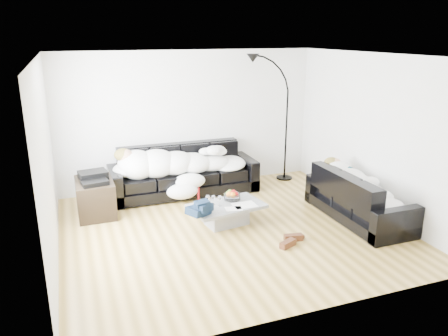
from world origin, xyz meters
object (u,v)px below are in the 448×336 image
object	(u,v)px
wine_glass_a	(213,200)
shoes	(290,240)
sleeper_right	(360,182)
fruit_bowl	(232,195)
sofa_back	(184,170)
candle_right	(199,195)
wine_glass_c	(220,201)
floor_lamp	(286,126)
wine_glass_b	(208,201)
stereo	(93,177)
sleeper_back	(184,161)
candle_left	(198,196)
av_cabinet	(95,197)
sofa_right	(359,196)
coffee_table	(227,214)

from	to	relation	value
wine_glass_a	shoes	world-z (taller)	wine_glass_a
sleeper_right	fruit_bowl	world-z (taller)	sleeper_right
sleeper_right	shoes	size ratio (longest dim) A/B	3.63
sofa_back	candle_right	distance (m)	1.36
wine_glass_c	floor_lamp	size ratio (longest dim) A/B	0.08
wine_glass_b	floor_lamp	world-z (taller)	floor_lamp
wine_glass_b	shoes	world-z (taller)	wine_glass_b
candle_right	stereo	distance (m)	1.77
sleeper_back	candle_left	distance (m)	1.36
candle_right	floor_lamp	distance (m)	2.80
wine_glass_b	candle_left	distance (m)	0.20
wine_glass_c	stereo	world-z (taller)	stereo
candle_left	candle_right	distance (m)	0.03
shoes	sofa_back	bearing A→B (deg)	96.47
sleeper_back	fruit_bowl	size ratio (longest dim) A/B	8.68
fruit_bowl	av_cabinet	xyz separation A→B (m)	(-2.05, 0.96, -0.12)
sofa_right	coffee_table	bearing A→B (deg)	75.89
sleeper_right	coffee_table	world-z (taller)	sleeper_right
fruit_bowl	shoes	bearing A→B (deg)	-67.07
sofa_back	coffee_table	bearing A→B (deg)	-80.84
sleeper_back	candle_left	size ratio (longest dim) A/B	9.95
sofa_right	fruit_bowl	world-z (taller)	sofa_right
coffee_table	wine_glass_a	distance (m)	0.32
fruit_bowl	wine_glass_c	size ratio (longest dim) A/B	1.57
shoes	av_cabinet	xyz separation A→B (m)	(-2.52, 2.07, 0.24)
coffee_table	candle_right	bearing A→B (deg)	146.75
sofa_back	sleeper_back	world-z (taller)	sofa_back
coffee_table	shoes	world-z (taller)	coffee_table
candle_left	floor_lamp	distance (m)	2.83
sleeper_back	sleeper_right	world-z (taller)	sleeper_back
floor_lamp	stereo	bearing A→B (deg)	-174.06
candle_right	sleeper_right	bearing A→B (deg)	-17.39
sleeper_right	coffee_table	distance (m)	2.18
sleeper_right	candle_left	xyz separation A→B (m)	(-2.47, 0.74, -0.17)
wine_glass_c	candle_left	world-z (taller)	candle_left
sofa_back	fruit_bowl	world-z (taller)	sofa_back
sofa_back	sleeper_right	distance (m)	3.16
fruit_bowl	shoes	distance (m)	1.26
sleeper_back	floor_lamp	distance (m)	2.23
sofa_back	wine_glass_a	xyz separation A→B (m)	(0.07, -1.52, -0.03)
stereo	candle_right	bearing A→B (deg)	-39.00
av_cabinet	coffee_table	bearing A→B (deg)	-30.96
wine_glass_c	candle_right	xyz separation A→B (m)	(-0.26, 0.25, 0.04)
sleeper_right	stereo	bearing A→B (deg)	67.48
sofa_right	fruit_bowl	bearing A→B (deg)	70.17
sleeper_right	shoes	xyz separation A→B (m)	(-1.45, -0.42, -0.57)
coffee_table	fruit_bowl	xyz separation A→B (m)	(0.16, 0.17, 0.25)
fruit_bowl	floor_lamp	world-z (taller)	floor_lamp
sleeper_right	coffee_table	xyz separation A→B (m)	(-2.07, 0.52, -0.46)
fruit_bowl	shoes	size ratio (longest dim) A/B	0.58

